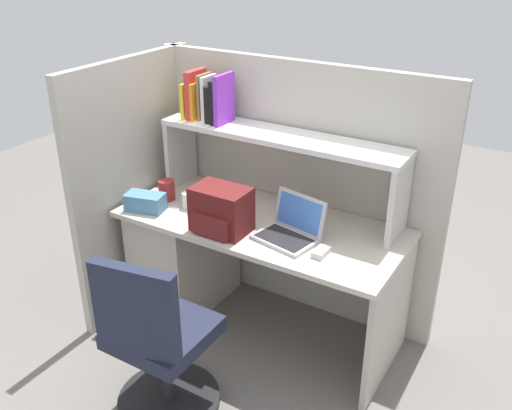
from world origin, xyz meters
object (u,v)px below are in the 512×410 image
(laptop, at_px, (291,229))
(paper_cup, at_px, (189,200))
(office_chair, at_px, (158,349))
(tissue_box, at_px, (145,202))
(snack_canister, at_px, (167,190))
(computer_mouse, at_px, (321,252))
(backpack, at_px, (221,210))

(laptop, bearing_deg, paper_cup, 178.88)
(laptop, height_order, office_chair, laptop)
(laptop, xyz_separation_m, tissue_box, (-0.87, -0.14, -0.00))
(paper_cup, bearing_deg, snack_canister, 173.06)
(computer_mouse, bearing_deg, tissue_box, -174.46)
(paper_cup, distance_m, tissue_box, 0.25)
(backpack, xyz_separation_m, computer_mouse, (0.57, 0.04, -0.10))
(backpack, relative_size, paper_cup, 3.20)
(paper_cup, height_order, tissue_box, tissue_box)
(paper_cup, bearing_deg, laptop, -1.12)
(backpack, xyz_separation_m, office_chair, (0.05, -0.62, -0.45))
(paper_cup, bearing_deg, office_chair, -63.92)
(computer_mouse, bearing_deg, laptop, 161.96)
(paper_cup, relative_size, office_chair, 0.10)
(tissue_box, distance_m, office_chair, 0.91)
(computer_mouse, bearing_deg, snack_canister, 176.09)
(laptop, bearing_deg, computer_mouse, -20.16)
(laptop, relative_size, snack_canister, 2.92)
(backpack, height_order, snack_canister, backpack)
(tissue_box, bearing_deg, office_chair, -61.14)
(snack_canister, bearing_deg, paper_cup, -6.94)
(snack_canister, bearing_deg, computer_mouse, -6.04)
(backpack, xyz_separation_m, tissue_box, (-0.51, -0.02, -0.07))
(backpack, relative_size, computer_mouse, 2.88)
(computer_mouse, relative_size, paper_cup, 1.11)
(backpack, bearing_deg, computer_mouse, 4.19)
(tissue_box, height_order, office_chair, office_chair)
(computer_mouse, bearing_deg, office_chair, -125.73)
(computer_mouse, height_order, snack_canister, snack_canister)
(computer_mouse, relative_size, office_chair, 0.11)
(computer_mouse, bearing_deg, paper_cup, 176.27)
(paper_cup, distance_m, snack_canister, 0.18)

